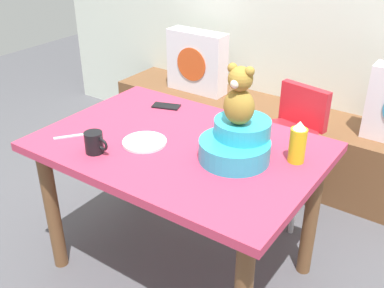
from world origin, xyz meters
The scene contains 12 objects.
ground_plane centered at (0.00, 0.00, 0.00)m, with size 8.00×8.00×0.00m, color #4C4C51.
window_bench centered at (0.00, 1.18, 0.23)m, with size 2.60×0.44×0.46m, color brown.
pillow_floral_left centered at (-0.69, 1.16, 0.68)m, with size 0.44×0.15×0.44m.
dining_table centered at (0.00, 0.00, 0.63)m, with size 1.25×0.87×0.74m.
highchair centered at (0.22, 0.75, 0.52)m, with size 0.38×0.49×0.79m.
infant_seat_teal centered at (0.28, 0.03, 0.81)m, with size 0.30×0.33×0.16m.
teddy_bear centered at (0.28, 0.03, 1.02)m, with size 0.13×0.12×0.25m.
ketchup_bottle centered at (0.50, 0.15, 0.83)m, with size 0.07×0.07×0.18m.
coffee_mug centered at (-0.25, -0.28, 0.79)m, with size 0.12×0.08×0.09m.
dinner_plate_near centered at (-0.13, -0.09, 0.75)m, with size 0.20×0.20×0.01m, color white.
cell_phone centered at (-0.30, 0.29, 0.74)m, with size 0.07×0.14×0.01m, color black.
table_fork centered at (-0.44, -0.23, 0.74)m, with size 0.02×0.17×0.01m, color silver.
Camera 1 is at (1.07, -1.45, 1.70)m, focal length 42.40 mm.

